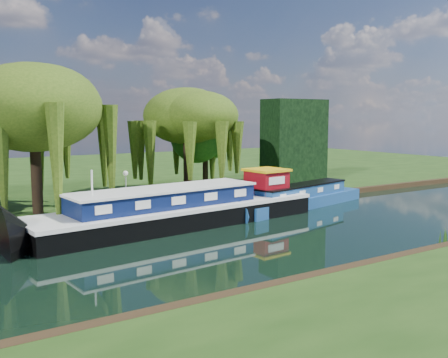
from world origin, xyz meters
TOP-DOWN VIEW (x-y plane):
  - ground at (0.00, 0.00)m, footprint 120.00×120.00m
  - far_bank at (0.00, 34.00)m, footprint 120.00×52.00m
  - dutch_barge at (1.95, 4.72)m, footprint 19.58×6.22m
  - narrowboat at (12.55, 5.38)m, footprint 13.22×5.03m
  - white_cruiser at (16.85, 7.21)m, footprint 2.79×2.57m
  - willow_left at (-5.38, 11.23)m, footprint 7.79×7.79m
  - willow_right at (6.85, 13.00)m, footprint 6.48×6.48m
  - tree_far_right at (10.00, 15.54)m, footprint 4.28×4.28m
  - conifer_hedge at (19.00, 14.00)m, footprint 6.00×3.00m
  - lamppost at (0.50, 10.50)m, footprint 0.36×0.36m
  - mooring_posts at (-0.50, 8.40)m, footprint 19.16×0.16m
  - reeds_near at (6.87, -7.57)m, footprint 33.70×1.50m

SIDE VIEW (x-z plane):
  - ground at x=0.00m, z-range 0.00..0.00m
  - white_cruiser at x=16.85m, z-range -0.62..0.62m
  - far_bank at x=0.00m, z-range 0.00..0.45m
  - reeds_near at x=6.87m, z-range 0.00..1.10m
  - narrowboat at x=12.55m, z-range -0.27..1.63m
  - mooring_posts at x=-0.50m, z-range 0.45..1.45m
  - dutch_barge at x=1.95m, z-range -1.02..3.04m
  - lamppost at x=0.50m, z-range 1.14..3.70m
  - conifer_hedge at x=19.00m, z-range 0.45..8.45m
  - tree_far_right at x=10.00m, z-range 1.78..8.78m
  - willow_right at x=6.85m, z-range 2.26..10.15m
  - willow_left at x=-5.38m, z-range 2.56..11.90m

